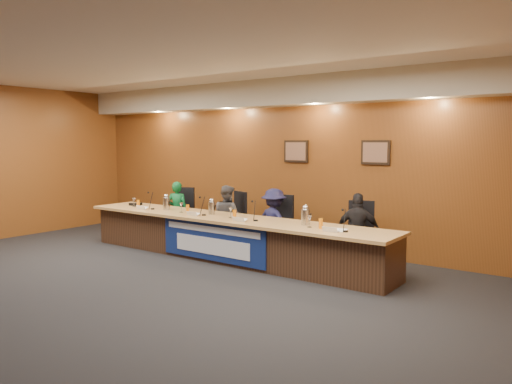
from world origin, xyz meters
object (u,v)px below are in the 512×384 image
(carafe_mid, at_px, (212,208))
(carafe_right, at_px, (305,217))
(banner, at_px, (212,241))
(panelist_d, at_px, (358,232))
(panelist_c, at_px, (274,222))
(speakerphone, at_px, (136,204))
(carafe_left, at_px, (166,204))
(panelist_b, at_px, (227,217))
(office_chair_b, at_px, (231,223))
(panelist_a, at_px, (177,211))
(office_chair_c, at_px, (277,229))
(office_chair_d, at_px, (361,239))
(office_chair_a, at_px, (181,217))
(dais_body, at_px, (228,239))

(carafe_mid, xyz_separation_m, carafe_right, (1.92, 0.00, 0.01))
(banner, height_order, panelist_d, panelist_d)
(panelist_d, bearing_deg, panelist_c, -19.43)
(panelist_c, distance_m, speakerphone, 3.00)
(carafe_left, bearing_deg, panelist_b, 39.32)
(panelist_d, bearing_deg, office_chair_b, -21.55)
(panelist_a, height_order, office_chair_c, panelist_a)
(panelist_d, distance_m, office_chair_d, 0.17)
(office_chair_a, xyz_separation_m, office_chair_d, (4.03, 0.00, 0.00))
(panelist_c, xyz_separation_m, office_chair_c, (0.00, 0.10, -0.12))
(panelist_a, bearing_deg, banner, 127.92)
(panelist_b, relative_size, panelist_c, 1.00)
(office_chair_d, relative_size, speakerphone, 1.50)
(office_chair_b, height_order, speakerphone, speakerphone)
(banner, height_order, carafe_left, carafe_left)
(office_chair_d, bearing_deg, carafe_mid, 173.58)
(dais_body, distance_m, office_chair_b, 0.98)
(carafe_left, bearing_deg, office_chair_c, 22.79)
(panelist_c, relative_size, speakerphone, 3.77)
(panelist_b, relative_size, speakerphone, 3.79)
(panelist_a, relative_size, panelist_c, 1.01)
(dais_body, bearing_deg, carafe_mid, 175.85)
(banner, bearing_deg, speakerphone, 169.37)
(speakerphone, bearing_deg, dais_body, -0.95)
(dais_body, height_order, panelist_a, panelist_a)
(dais_body, relative_size, office_chair_b, 12.50)
(panelist_b, distance_m, office_chair_c, 1.09)
(panelist_a, xyz_separation_m, office_chair_b, (1.33, 0.10, -0.13))
(banner, xyz_separation_m, carafe_left, (-1.47, 0.37, 0.49))
(carafe_mid, distance_m, speakerphone, 2.03)
(panelist_b, xyz_separation_m, office_chair_a, (-1.33, 0.10, -0.13))
(panelist_c, xyz_separation_m, carafe_left, (-1.97, -0.73, 0.26))
(banner, relative_size, speakerphone, 6.88)
(panelist_b, distance_m, office_chair_b, 0.16)
(carafe_mid, bearing_deg, carafe_right, 0.00)
(carafe_right, xyz_separation_m, speakerphone, (-3.96, 0.01, -0.10))
(panelist_b, distance_m, carafe_right, 2.23)
(office_chair_d, relative_size, carafe_left, 2.08)
(panelist_b, bearing_deg, banner, 126.81)
(carafe_left, xyz_separation_m, speakerphone, (-0.96, 0.08, -0.09))
(office_chair_b, bearing_deg, panelist_b, -67.32)
(office_chair_d, xyz_separation_m, carafe_left, (-3.58, -0.83, 0.39))
(office_chair_b, bearing_deg, panelist_c, 17.39)
(carafe_mid, bearing_deg, office_chair_a, 153.63)
(panelist_a, relative_size, panelist_d, 1.00)
(panelist_d, xyz_separation_m, carafe_right, (-0.58, -0.65, 0.26))
(panelist_a, height_order, panelist_c, panelist_a)
(panelist_c, bearing_deg, office_chair_c, -82.82)
(panelist_c, xyz_separation_m, office_chair_a, (-2.41, 0.10, -0.12))
(panelist_b, height_order, office_chair_b, panelist_b)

